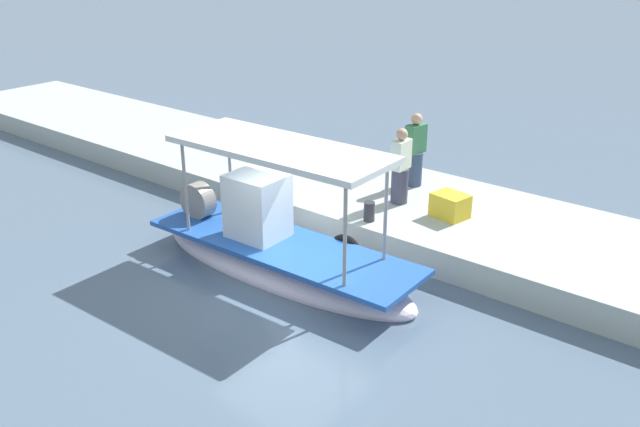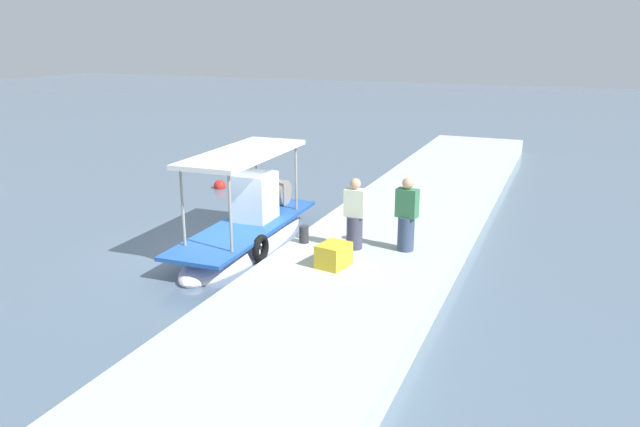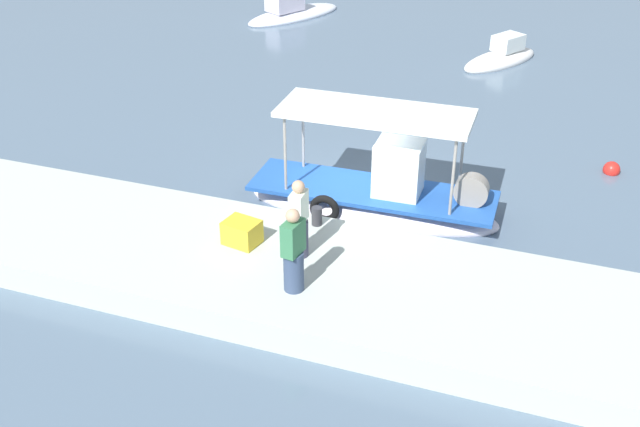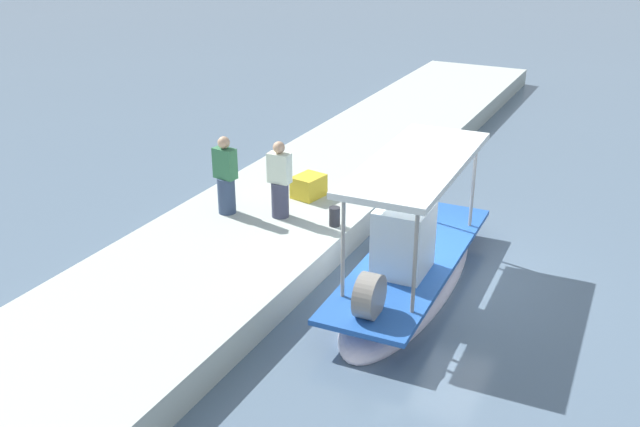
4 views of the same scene
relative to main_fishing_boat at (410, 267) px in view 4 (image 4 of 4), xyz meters
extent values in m
plane|color=slate|center=(-0.63, 0.30, -0.45)|extent=(120.00, 120.00, 0.00)
cube|color=#B3BCB3|center=(-0.63, -3.70, -0.14)|extent=(36.00, 4.10, 0.62)
ellipsoid|color=white|center=(-0.10, 0.00, -0.37)|extent=(6.28, 1.90, 0.87)
cube|color=#2558AF|center=(-0.10, 0.00, 0.12)|extent=(6.03, 1.89, 0.10)
cube|color=silver|center=(0.52, 0.02, 0.78)|extent=(1.13, 0.98, 1.42)
cylinder|color=gray|center=(1.87, 0.71, 1.08)|extent=(0.07, 0.07, 2.03)
cylinder|color=gray|center=(1.91, -0.59, 1.08)|extent=(0.07, 0.07, 2.03)
cylinder|color=gray|center=(-2.12, 0.60, 1.08)|extent=(0.07, 0.07, 2.03)
cylinder|color=gray|center=(-2.08, -0.71, 1.08)|extent=(0.07, 0.07, 2.03)
cube|color=white|center=(-0.10, 0.00, 2.16)|extent=(4.54, 1.84, 0.12)
torus|color=black|center=(-1.01, -0.92, -0.08)|extent=(0.74, 0.20, 0.74)
cylinder|color=gray|center=(2.26, 0.07, 0.52)|extent=(0.81, 0.37, 0.80)
cylinder|color=#3D3F55|center=(-0.72, -3.34, 0.57)|extent=(0.40, 0.40, 0.81)
cube|color=silver|center=(-0.72, -3.34, 1.32)|extent=(0.28, 0.50, 0.67)
sphere|color=tan|center=(-0.72, -3.34, 1.78)|extent=(0.26, 0.26, 0.26)
cylinder|color=#344462|center=(-0.38, -4.52, 0.58)|extent=(0.45, 0.45, 0.83)
cube|color=#38784E|center=(-0.38, -4.52, 1.34)|extent=(0.35, 0.54, 0.69)
sphere|color=tan|center=(-0.38, -4.52, 1.82)|extent=(0.27, 0.27, 0.27)
cylinder|color=#2D2D33|center=(-0.80, -2.03, 0.38)|extent=(0.24, 0.24, 0.43)
cube|color=gold|center=(-2.05, -3.31, 0.43)|extent=(0.82, 0.71, 0.53)
camera|label=1|loc=(-8.48, 9.18, 6.07)|focal=38.50mm
camera|label=2|loc=(-14.13, -7.96, 5.20)|focal=34.58mm
camera|label=3|loc=(4.27, -16.01, 8.97)|focal=43.31mm
camera|label=4|loc=(12.32, 4.15, 6.71)|focal=41.08mm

